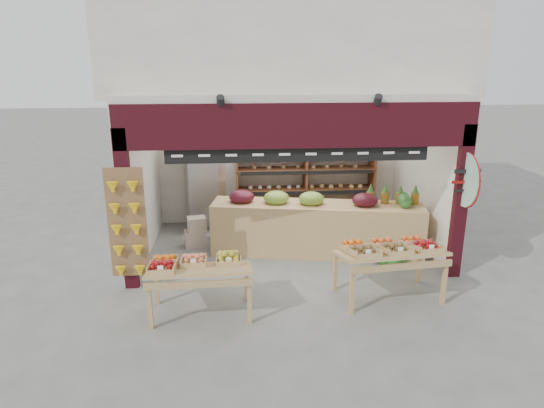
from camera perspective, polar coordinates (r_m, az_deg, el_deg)
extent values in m
plane|color=#63635E|center=(9.36, 2.07, -6.21)|extent=(60.00, 60.00, 0.00)
cube|color=silver|center=(11.10, 0.81, 5.60)|extent=(5.76, 0.18, 3.00)
cube|color=silver|center=(9.57, -15.12, 3.19)|extent=(0.18, 3.38, 3.00)
cube|color=silver|center=(10.14, 17.66, 3.73)|extent=(0.18, 3.38, 3.00)
cube|color=silver|center=(9.23, 1.84, 13.09)|extent=(5.76, 3.38, 0.12)
cube|color=silver|center=(10.32, 1.20, 19.82)|extent=(6.36, 4.60, 2.40)
cube|color=black|center=(7.64, 3.19, 9.20)|extent=(5.70, 0.14, 0.70)
cube|color=black|center=(8.05, -16.78, -0.78)|extent=(0.22, 0.14, 2.65)
cube|color=black|center=(8.71, 21.27, 0.10)|extent=(0.22, 0.14, 2.65)
cube|color=black|center=(7.74, 3.10, 5.93)|extent=(4.20, 0.05, 0.26)
cylinder|color=white|center=(7.78, 3.80, 7.84)|extent=(0.34, 0.05, 0.34)
cube|color=brown|center=(8.01, -16.67, -2.17)|extent=(0.60, 0.04, 1.80)
cylinder|color=#AFDCC0|center=(8.53, 21.83, 2.66)|extent=(0.04, 0.90, 0.90)
cylinder|color=maroon|center=(8.51, 21.90, 2.62)|extent=(0.01, 0.92, 0.92)
cube|color=brown|center=(10.87, -4.12, 1.62)|extent=(0.05, 0.51, 1.63)
cube|color=brown|center=(10.99, 3.90, 1.79)|extent=(0.05, 0.51, 1.63)
cube|color=brown|center=(11.31, 11.60, 1.91)|extent=(0.05, 0.51, 1.63)
cube|color=brown|center=(11.12, 3.85, -0.50)|extent=(3.06, 0.51, 0.04)
cube|color=brown|center=(10.99, 3.90, 1.79)|extent=(3.06, 0.51, 0.04)
cube|color=brown|center=(10.88, 3.94, 4.13)|extent=(3.06, 0.51, 0.04)
cube|color=brown|center=(10.81, 3.98, 5.98)|extent=(3.06, 0.51, 0.04)
cone|color=#975F31|center=(10.67, -2.57, 6.63)|extent=(0.32, 0.32, 0.28)
cone|color=#975F31|center=(10.70, 0.07, 6.67)|extent=(0.32, 0.32, 0.28)
cone|color=#975F31|center=(10.75, 2.70, 6.70)|extent=(0.32, 0.32, 0.28)
cone|color=#975F31|center=(10.82, 5.29, 6.71)|extent=(0.32, 0.32, 0.28)
cone|color=#975F31|center=(10.91, 7.85, 6.71)|extent=(0.32, 0.32, 0.28)
cone|color=#975F31|center=(11.03, 10.35, 6.70)|extent=(0.32, 0.32, 0.28)
cube|color=#B3B5BB|center=(10.72, -7.89, 2.17)|extent=(0.92, 0.92, 1.96)
cube|color=beige|center=(9.91, -9.06, -4.02)|extent=(0.44, 0.37, 0.34)
cube|color=beige|center=(9.81, -8.85, -2.34)|extent=(0.40, 0.34, 0.28)
cube|color=#12431B|center=(9.90, -5.82, -4.09)|extent=(0.42, 0.35, 0.28)
cube|color=beige|center=(10.28, -6.22, -3.37)|extent=(0.38, 0.32, 0.26)
cube|color=tan|center=(9.38, 5.25, -2.92)|extent=(4.08, 1.46, 1.00)
ellipsoid|color=#59141E|center=(9.31, -3.58, 0.84)|extent=(0.49, 0.44, 0.27)
ellipsoid|color=#8CB23F|center=(9.23, 0.51, 0.73)|extent=(0.49, 0.44, 0.27)
ellipsoid|color=#8CB23F|center=(9.20, 4.66, 0.62)|extent=(0.49, 0.44, 0.27)
ellipsoid|color=#59141E|center=(9.24, 10.87, 0.44)|extent=(0.49, 0.44, 0.27)
cylinder|color=olive|center=(9.41, 11.46, 0.77)|extent=(0.15, 0.15, 0.22)
cylinder|color=olive|center=(9.45, 13.14, 0.72)|extent=(0.15, 0.15, 0.22)
cylinder|color=olive|center=(9.49, 14.80, 0.67)|extent=(0.15, 0.15, 0.22)
cylinder|color=olive|center=(9.54, 16.45, 0.62)|extent=(0.15, 0.15, 0.22)
cube|color=tan|center=(7.18, -8.48, -7.65)|extent=(1.53, 0.88, 0.22)
cube|color=tan|center=(7.11, -14.16, -11.91)|extent=(0.06, 0.06, 0.61)
cube|color=tan|center=(7.04, -2.69, -11.69)|extent=(0.06, 0.06, 0.61)
cube|color=tan|center=(7.75, -13.44, -9.35)|extent=(0.06, 0.06, 0.61)
cube|color=tan|center=(7.68, -3.02, -9.11)|extent=(0.06, 0.06, 0.61)
cube|color=tan|center=(7.78, 13.70, -5.62)|extent=(1.69, 1.07, 0.24)
cube|color=tan|center=(7.36, 9.38, -10.34)|extent=(0.07, 0.07, 0.65)
cube|color=tan|center=(7.97, 19.57, -8.95)|extent=(0.07, 0.07, 0.65)
cube|color=tan|center=(8.03, 7.46, -7.87)|extent=(0.07, 0.07, 0.65)
cube|color=tan|center=(8.58, 16.97, -6.81)|extent=(0.07, 0.07, 0.65)
sphere|color=#1D521B|center=(9.16, 13.09, -6.26)|extent=(0.27, 0.27, 0.27)
sphere|color=#1D521B|center=(9.25, 14.81, -6.16)|extent=(0.27, 0.27, 0.27)
sphere|color=#1D521B|center=(9.42, 12.58, -5.58)|extent=(0.27, 0.27, 0.27)
sphere|color=#1D521B|center=(9.51, 14.25, -5.49)|extent=(0.27, 0.27, 0.27)
sphere|color=#1D521B|center=(9.25, 13.79, -4.48)|extent=(0.27, 0.27, 0.27)
sphere|color=#1D521B|center=(9.12, 14.15, -6.44)|extent=(0.27, 0.27, 0.27)
sphere|color=#1D521B|center=(9.26, 12.26, -5.95)|extent=(0.27, 0.27, 0.27)
sphere|color=#1D521B|center=(9.35, 12.64, -4.16)|extent=(0.27, 0.27, 0.27)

